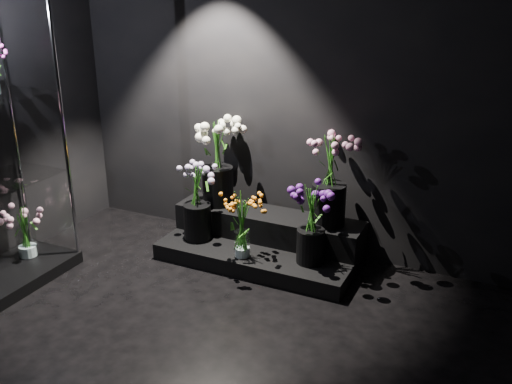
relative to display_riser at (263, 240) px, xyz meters
The scene contains 9 objects.
floor 1.68m from the display_riser, 87.93° to the right, with size 4.00×4.00×0.00m, color black.
wall_back 1.29m from the display_riser, 79.63° to the left, with size 4.00×4.00×0.00m, color black.
display_riser is the anchor object (origin of this frame).
bouquet_orange_bells 0.42m from the display_riser, 97.23° to the right, with size 0.32×0.32×0.55m.
bouquet_lilac 0.67m from the display_riser, 161.92° to the right, with size 0.44×0.44×0.64m.
bouquet_purple 0.62m from the display_riser, 19.53° to the right, with size 0.35×0.35×0.64m.
bouquet_cream_roses 0.82m from the display_riser, 167.98° to the left, with size 0.51×0.51×0.76m.
bouquet_pink_roses 0.84m from the display_riser, 10.68° to the left, with size 0.49×0.49×0.75m.
bouquet_case_base_pink 1.97m from the display_riser, 149.21° to the right, with size 0.42×0.42×0.44m.
Camera 1 is at (1.78, -2.34, 2.26)m, focal length 40.00 mm.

